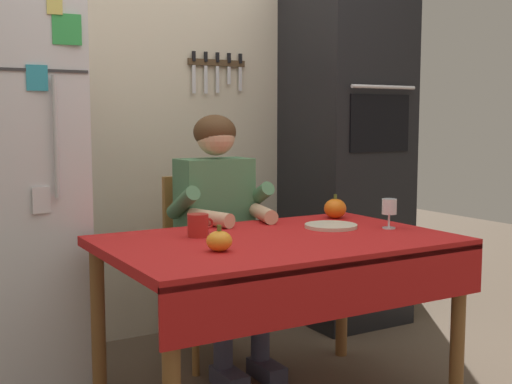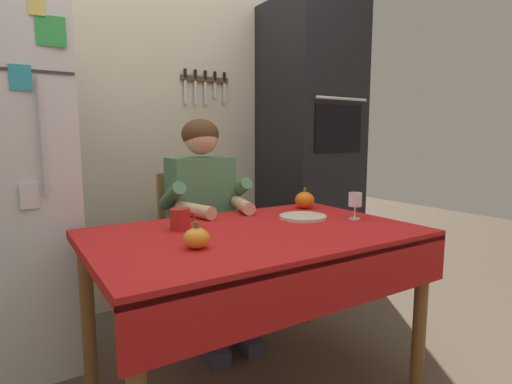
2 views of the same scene
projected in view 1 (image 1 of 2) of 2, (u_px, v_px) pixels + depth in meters
The scene contains 10 objects.
back_wall_assembly at pixel (168, 105), 3.74m from camera, with size 3.70×0.13×2.60m.
wall_oven at pixel (346, 148), 3.97m from camera, with size 0.60×0.64×2.10m.
dining_table at pixel (280, 259), 2.70m from camera, with size 1.40×0.90×0.74m.
chair_behind_person at pixel (204, 257), 3.41m from camera, with size 0.40×0.40×0.93m.
seated_person at pixel (221, 219), 3.23m from camera, with size 0.47×0.55×1.25m.
coffee_mug at pixel (198, 225), 2.72m from camera, with size 0.12×0.09×0.09m.
wine_glass at pixel (389, 208), 2.92m from camera, with size 0.06×0.06×0.13m.
pumpkin_large at pixel (335, 208), 3.23m from camera, with size 0.11×0.11×0.12m.
pumpkin_medium at pixel (219, 241), 2.43m from camera, with size 0.10×0.10×0.10m.
serving_tray at pixel (331, 226), 2.95m from camera, with size 0.23×0.23×0.02m, color beige.
Camera 1 is at (-1.42, -2.16, 1.22)m, focal length 46.36 mm.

